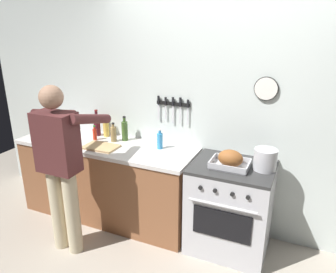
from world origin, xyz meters
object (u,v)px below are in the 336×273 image
(person_cook, at_px, (61,161))
(bottle_wine_red, at_px, (97,125))
(stove, at_px, (230,207))
(roasting_pan, at_px, (230,160))
(bottle_vinegar, at_px, (114,134))
(bottle_dish_soap, at_px, (160,141))
(bottle_cooking_oil, at_px, (106,128))
(bottle_olive_oil, at_px, (125,130))
(cutting_board, at_px, (101,147))
(bottle_hot_sauce, at_px, (95,134))
(stock_pot, at_px, (265,159))

(person_cook, distance_m, bottle_wine_red, 0.89)
(stove, relative_size, person_cook, 0.54)
(roasting_pan, bearing_deg, stove, 68.12)
(bottle_vinegar, xyz_separation_m, bottle_dish_soap, (0.57, 0.01, 0.00))
(bottle_cooking_oil, height_order, bottle_olive_oil, bottle_olive_oil)
(stove, xyz_separation_m, bottle_vinegar, (-1.38, 0.10, 0.54))
(cutting_board, relative_size, bottle_cooking_oil, 1.53)
(bottle_dish_soap, bearing_deg, stove, -8.01)
(bottle_hot_sauce, bearing_deg, stove, -2.07)
(bottle_dish_soap, bearing_deg, bottle_wine_red, 174.07)
(bottle_olive_oil, distance_m, bottle_hot_sauce, 0.35)
(person_cook, bearing_deg, stock_pot, -78.69)
(stock_pot, relative_size, bottle_dish_soap, 0.95)
(bottle_wine_red, xyz_separation_m, bottle_cooking_oil, (0.12, 0.01, -0.03))
(stock_pot, xyz_separation_m, cutting_board, (-1.67, -0.15, -0.09))
(stove, xyz_separation_m, bottle_hot_sauce, (-1.60, 0.06, 0.52))
(person_cook, xyz_separation_m, bottle_vinegar, (0.09, 0.76, 0.04))
(bottle_vinegar, xyz_separation_m, bottle_cooking_oil, (-0.17, 0.11, 0.01))
(person_cook, distance_m, bottle_dish_soap, 1.01)
(stove, distance_m, roasting_pan, 0.53)
(bottle_olive_oil, bearing_deg, person_cook, -102.27)
(stock_pot, bearing_deg, bottle_vinegar, 177.57)
(cutting_board, xyz_separation_m, bottle_wine_red, (-0.27, 0.32, 0.12))
(cutting_board, xyz_separation_m, bottle_dish_soap, (0.58, 0.23, 0.08))
(bottle_wine_red, height_order, bottle_olive_oil, bottle_wine_red)
(bottle_olive_oil, bearing_deg, stove, -8.27)
(stock_pot, distance_m, bottle_cooking_oil, 1.83)
(bottle_dish_soap, distance_m, bottle_hot_sauce, 0.79)
(person_cook, bearing_deg, bottle_vinegar, -16.73)
(bottle_dish_soap, relative_size, bottle_cooking_oil, 0.93)
(person_cook, bearing_deg, bottle_olive_oil, -22.62)
(bottle_hot_sauce, bearing_deg, bottle_olive_oil, 21.84)
(cutting_board, distance_m, bottle_vinegar, 0.24)
(person_cook, relative_size, bottle_dish_soap, 7.63)
(bottle_vinegar, relative_size, bottle_cooking_oil, 0.92)
(stock_pot, distance_m, cutting_board, 1.68)
(roasting_pan, xyz_separation_m, stock_pot, (0.30, 0.08, 0.02))
(bottle_cooking_oil, bearing_deg, bottle_hot_sauce, -107.24)
(bottle_wine_red, xyz_separation_m, bottle_dish_soap, (0.86, -0.09, -0.04))
(person_cook, bearing_deg, roasting_pan, -77.47)
(bottle_wine_red, bearing_deg, person_cook, -76.67)
(stove, distance_m, bottle_wine_red, 1.77)
(stock_pot, height_order, bottle_vinegar, bottle_vinegar)
(stove, distance_m, stock_pot, 0.61)
(stove, xyz_separation_m, roasting_pan, (-0.02, -0.05, 0.52))
(bottle_olive_oil, xyz_separation_m, bottle_hot_sauce, (-0.32, -0.13, -0.05))
(roasting_pan, distance_m, bottle_cooking_oil, 1.55)
(bottle_cooking_oil, bearing_deg, bottle_vinegar, -33.05)
(person_cook, bearing_deg, cutting_board, -17.54)
(roasting_pan, height_order, bottle_wine_red, bottle_wine_red)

